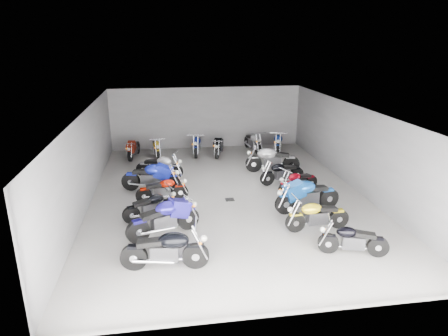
{
  "coord_description": "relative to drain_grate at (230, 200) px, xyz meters",
  "views": [
    {
      "loc": [
        -2.25,
        -13.82,
        5.64
      ],
      "look_at": [
        -0.11,
        0.2,
        1.0
      ],
      "focal_mm": 32.0,
      "sensor_mm": 36.0,
      "label": 1
    }
  ],
  "objects": [
    {
      "name": "motorcycle_right_e",
      "position": [
        2.36,
        1.39,
        0.46
      ],
      "size": [
        1.93,
        0.58,
        0.86
      ],
      "rotation": [
        0.0,
        0.0,
        1.8
      ],
      "color": "black",
      "rests_on": "ground"
    },
    {
      "name": "motorcycle_back_d",
      "position": [
        0.43,
        5.84,
        0.47
      ],
      "size": [
        0.7,
        1.95,
        0.88
      ],
      "rotation": [
        0.0,
        0.0,
        2.85
      ],
      "color": "black",
      "rests_on": "ground"
    },
    {
      "name": "motorcycle_back_a",
      "position": [
        -3.79,
        6.05,
        0.46
      ],
      "size": [
        0.53,
        1.92,
        0.85
      ],
      "rotation": [
        0.0,
        0.0,
        2.95
      ],
      "color": "black",
      "rests_on": "ground"
    },
    {
      "name": "ceiling",
      "position": [
        0.0,
        0.5,
        3.21
      ],
      "size": [
        10.0,
        14.0,
        0.04
      ],
      "primitive_type": "cube",
      "color": "black",
      "rests_on": "wall_back"
    },
    {
      "name": "wall_back",
      "position": [
        0.0,
        7.5,
        1.59
      ],
      "size": [
        10.0,
        0.1,
        3.2
      ],
      "primitive_type": "cube",
      "color": "slate",
      "rests_on": "ground"
    },
    {
      "name": "motorcycle_left_a",
      "position": [
        -2.36,
        -4.26,
        0.54
      ],
      "size": [
        2.26,
        0.51,
        0.99
      ],
      "rotation": [
        0.0,
        0.0,
        -1.68
      ],
      "color": "black",
      "rests_on": "ground"
    },
    {
      "name": "motorcycle_back_e",
      "position": [
        2.28,
        6.33,
        0.49
      ],
      "size": [
        0.53,
        2.05,
        0.9
      ],
      "rotation": [
        0.0,
        0.0,
        3.31
      ],
      "color": "black",
      "rests_on": "ground"
    },
    {
      "name": "motorcycle_right_c",
      "position": [
        2.41,
        -1.37,
        0.56
      ],
      "size": [
        2.36,
        0.59,
        1.04
      ],
      "rotation": [
        0.0,
        0.0,
        1.73
      ],
      "color": "black",
      "rests_on": "ground"
    },
    {
      "name": "motorcycle_left_f",
      "position": [
        -2.5,
        2.86,
        0.49
      ],
      "size": [
        1.98,
        0.81,
        0.9
      ],
      "rotation": [
        0.0,
        0.0,
        -1.91
      ],
      "color": "black",
      "rests_on": "ground"
    },
    {
      "name": "motorcycle_back_f",
      "position": [
        3.49,
        5.88,
        0.52
      ],
      "size": [
        0.76,
        2.15,
        0.97
      ],
      "rotation": [
        0.0,
        0.0,
        2.85
      ],
      "color": "black",
      "rests_on": "ground"
    },
    {
      "name": "wall_right",
      "position": [
        5.0,
        0.5,
        1.59
      ],
      "size": [
        0.1,
        14.0,
        3.2
      ],
      "primitive_type": "cube",
      "color": "slate",
      "rests_on": "ground"
    },
    {
      "name": "motorcycle_back_c",
      "position": [
        -0.65,
        6.16,
        0.51
      ],
      "size": [
        0.54,
        2.15,
        0.95
      ],
      "rotation": [
        0.0,
        0.0,
        2.98
      ],
      "color": "black",
      "rests_on": "ground"
    },
    {
      "name": "ground",
      "position": [
        0.0,
        0.5,
        -0.01
      ],
      "size": [
        14.0,
        14.0,
        0.0
      ],
      "primitive_type": "plane",
      "color": "#989690",
      "rests_on": "ground"
    },
    {
      "name": "motorcycle_right_f",
      "position": [
        2.34,
        2.87,
        0.56
      ],
      "size": [
        2.37,
        0.6,
        1.05
      ],
      "rotation": [
        0.0,
        0.0,
        1.41
      ],
      "color": "black",
      "rests_on": "ground"
    },
    {
      "name": "wall_left",
      "position": [
        -5.0,
        0.5,
        1.59
      ],
      "size": [
        0.1,
        14.0,
        3.2
      ],
      "primitive_type": "cube",
      "color": "slate",
      "rests_on": "ground"
    },
    {
      "name": "drain_grate",
      "position": [
        0.0,
        0.0,
        0.0
      ],
      "size": [
        0.32,
        0.32,
        0.01
      ],
      "primitive_type": "cube",
      "color": "black",
      "rests_on": "ground"
    },
    {
      "name": "motorcycle_left_b",
      "position": [
        -2.37,
        -2.43,
        0.55
      ],
      "size": [
        2.18,
        1.08,
        1.02
      ],
      "rotation": [
        0.0,
        0.0,
        -1.16
      ],
      "color": "black",
      "rests_on": "ground"
    },
    {
      "name": "motorcycle_left_e",
      "position": [
        -2.81,
        1.33,
        0.55
      ],
      "size": [
        2.29,
        0.73,
        1.02
      ],
      "rotation": [
        0.0,
        0.0,
        -1.82
      ],
      "color": "black",
      "rests_on": "ground"
    },
    {
      "name": "motorcycle_left_d",
      "position": [
        -2.4,
        0.22,
        0.45
      ],
      "size": [
        1.89,
        0.43,
        0.83
      ],
      "rotation": [
        0.0,
        0.0,
        -1.45
      ],
      "color": "black",
      "rests_on": "ground"
    },
    {
      "name": "motorcycle_right_b",
      "position": [
        2.23,
        -2.77,
        0.48
      ],
      "size": [
        2.04,
        0.42,
        0.89
      ],
      "rotation": [
        0.0,
        0.0,
        1.62
      ],
      "color": "black",
      "rests_on": "ground"
    },
    {
      "name": "motorcycle_right_a",
      "position": [
        2.64,
        -4.32,
        0.45
      ],
      "size": [
        1.83,
        0.68,
        0.83
      ],
      "rotation": [
        0.0,
        0.0,
        1.27
      ],
      "color": "black",
      "rests_on": "ground"
    },
    {
      "name": "motorcycle_left_c",
      "position": [
        -2.79,
        -1.18,
        0.44
      ],
      "size": [
        1.78,
        0.81,
        0.82
      ],
      "rotation": [
        0.0,
        0.0,
        -1.19
      ],
      "color": "black",
      "rests_on": "ground"
    },
    {
      "name": "motorcycle_right_d",
      "position": [
        2.66,
        0.29,
        0.44
      ],
      "size": [
        1.77,
        0.86,
        0.82
      ],
      "rotation": [
        0.0,
        0.0,
        1.98
      ],
      "color": "black",
      "rests_on": "ground"
    },
    {
      "name": "motorcycle_back_b",
      "position": [
        -2.67,
        5.98,
        0.46
      ],
      "size": [
        0.44,
        1.96,
        0.86
      ],
      "rotation": [
        0.0,
        0.0,
        3.24
      ],
      "color": "black",
      "rests_on": "ground"
    }
  ]
}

